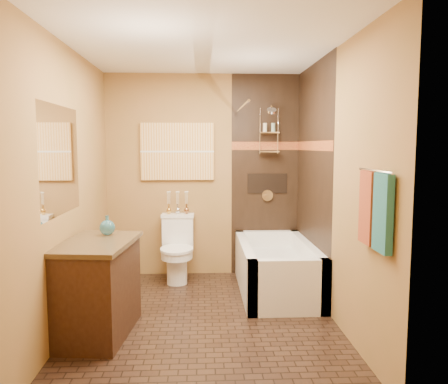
{
  "coord_description": "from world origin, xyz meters",
  "views": [
    {
      "loc": [
        -0.02,
        -3.94,
        1.62
      ],
      "look_at": [
        0.2,
        0.4,
        1.16
      ],
      "focal_mm": 35.0,
      "sensor_mm": 36.0,
      "label": 1
    }
  ],
  "objects": [
    {
      "name": "vanity",
      "position": [
        -0.92,
        -0.27,
        0.41
      ],
      "size": [
        0.66,
        0.98,
        0.82
      ],
      "rotation": [
        0.0,
        0.0,
        -0.11
      ],
      "color": "black",
      "rests_on": "floor"
    },
    {
      "name": "ceiling",
      "position": [
        0.0,
        0.0,
        2.5
      ],
      "size": [
        3.0,
        3.0,
        0.0
      ],
      "primitive_type": "plane",
      "color": "silver",
      "rests_on": "wall_back"
    },
    {
      "name": "curtain_rod",
      "position": [
        0.4,
        0.75,
        2.02
      ],
      "size": [
        0.03,
        1.55,
        0.03
      ],
      "primitive_type": "cylinder",
      "rotation": [
        1.57,
        0.0,
        0.0
      ],
      "color": "silver",
      "rests_on": "wall_back"
    },
    {
      "name": "wall_front",
      "position": [
        0.0,
        -1.5,
        1.25
      ],
      "size": [
        2.4,
        0.02,
        2.5
      ],
      "primitive_type": "cube",
      "color": "#A26E3E",
      "rests_on": "floor"
    },
    {
      "name": "wall_right",
      "position": [
        1.2,
        0.0,
        1.25
      ],
      "size": [
        0.02,
        3.0,
        2.5
      ],
      "primitive_type": "cube",
      "color": "#A26E3E",
      "rests_on": "floor"
    },
    {
      "name": "wall_back",
      "position": [
        0.0,
        1.5,
        1.25
      ],
      "size": [
        2.4,
        0.02,
        2.5
      ],
      "primitive_type": "cube",
      "color": "#A26E3E",
      "rests_on": "floor"
    },
    {
      "name": "teal_bottle",
      "position": [
        -0.87,
        -0.03,
        0.91
      ],
      "size": [
        0.18,
        0.18,
        0.22
      ],
      "primitive_type": null,
      "rotation": [
        0.0,
        0.0,
        -0.33
      ],
      "color": "#296B7C",
      "rests_on": "vanity"
    },
    {
      "name": "toilet",
      "position": [
        -0.32,
        1.21,
        0.4
      ],
      "size": [
        0.4,
        0.59,
        0.79
      ],
      "rotation": [
        0.0,
        0.0,
        -0.03
      ],
      "color": "white",
      "rests_on": "floor"
    },
    {
      "name": "towel_bar",
      "position": [
        1.15,
        -1.05,
        1.45
      ],
      "size": [
        0.02,
        0.55,
        0.02
      ],
      "primitive_type": "cylinder",
      "rotation": [
        1.57,
        0.0,
        0.0
      ],
      "color": "silver",
      "rests_on": "wall_right"
    },
    {
      "name": "mosaic_band_back",
      "position": [
        0.78,
        1.48,
        1.62
      ],
      "size": [
        0.85,
        0.01,
        0.1
      ],
      "primitive_type": "cube",
      "color": "maroon",
      "rests_on": "alcove_tile_back"
    },
    {
      "name": "sunset_painting",
      "position": [
        -0.32,
        1.48,
        1.55
      ],
      "size": [
        0.9,
        0.04,
        0.7
      ],
      "primitive_type": "cube",
      "color": "orange",
      "rests_on": "wall_back"
    },
    {
      "name": "bathtub",
      "position": [
        0.8,
        0.75,
        0.22
      ],
      "size": [
        0.8,
        1.5,
        0.55
      ],
      "color": "white",
      "rests_on": "floor"
    },
    {
      "name": "shower_fixtures",
      "position": [
        0.8,
        1.38,
        1.67
      ],
      "size": [
        0.24,
        0.33,
        1.16
      ],
      "color": "silver",
      "rests_on": "floor"
    },
    {
      "name": "vanity_mirror",
      "position": [
        -1.19,
        -0.27,
        1.5
      ],
      "size": [
        0.01,
        1.0,
        0.9
      ],
      "primitive_type": "cube",
      "color": "white",
      "rests_on": "wall_left"
    },
    {
      "name": "bud_vases",
      "position": [
        -0.32,
        1.39,
        0.93
      ],
      "size": [
        0.27,
        0.06,
        0.27
      ],
      "color": "gold",
      "rests_on": "toilet"
    },
    {
      "name": "alcove_tile_back",
      "position": [
        0.78,
        1.49,
        1.25
      ],
      "size": [
        0.85,
        0.01,
        2.5
      ],
      "primitive_type": "cube",
      "color": "black",
      "rests_on": "wall_back"
    },
    {
      "name": "towel_teal",
      "position": [
        1.16,
        -1.18,
        1.18
      ],
      "size": [
        0.05,
        0.22,
        0.52
      ],
      "primitive_type": "cube",
      "color": "#1D5D63",
      "rests_on": "towel_bar"
    },
    {
      "name": "floor",
      "position": [
        0.0,
        0.0,
        0.0
      ],
      "size": [
        3.0,
        3.0,
        0.0
      ],
      "primitive_type": "plane",
      "color": "black",
      "rests_on": "ground"
    },
    {
      "name": "alcove_niche",
      "position": [
        0.8,
        1.48,
        1.15
      ],
      "size": [
        0.5,
        0.01,
        0.25
      ],
      "primitive_type": "cube",
      "color": "black",
      "rests_on": "alcove_tile_back"
    },
    {
      "name": "towel_rust",
      "position": [
        1.16,
        -0.92,
        1.18
      ],
      "size": [
        0.05,
        0.22,
        0.52
      ],
      "primitive_type": "cube",
      "color": "maroon",
      "rests_on": "towel_bar"
    },
    {
      "name": "alcove_tile_right",
      "position": [
        1.19,
        0.75,
        1.25
      ],
      "size": [
        0.01,
        1.5,
        2.5
      ],
      "primitive_type": "cube",
      "color": "black",
      "rests_on": "wall_right"
    },
    {
      "name": "wall_left",
      "position": [
        -1.2,
        0.0,
        1.25
      ],
      "size": [
        0.02,
        3.0,
        2.5
      ],
      "primitive_type": "cube",
      "color": "#A26E3E",
      "rests_on": "floor"
    },
    {
      "name": "mosaic_band_right",
      "position": [
        1.18,
        0.75,
        1.62
      ],
      "size": [
        0.01,
        1.5,
        0.1
      ],
      "primitive_type": "cube",
      "color": "maroon",
      "rests_on": "alcove_tile_right"
    }
  ]
}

